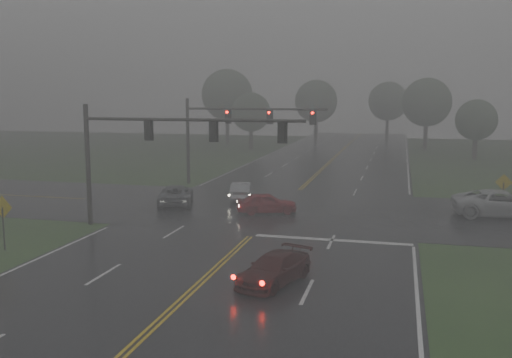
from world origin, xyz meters
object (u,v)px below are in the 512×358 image
(sedan_red, at_px, (267,213))
(signal_gantry_near, at_px, (151,142))
(sedan_maroon, at_px, (274,284))
(car_grey, at_px, (176,204))
(sedan_silver, at_px, (241,200))
(signal_gantry_far, at_px, (229,125))
(pickup_white, at_px, (501,217))

(sedan_red, relative_size, signal_gantry_near, 0.30)
(sedan_maroon, relative_size, car_grey, 0.85)
(sedan_silver, xyz_separation_m, signal_gantry_near, (-2.60, -10.08, 5.10))
(sedan_red, distance_m, car_grey, 7.18)
(car_grey, bearing_deg, sedan_maroon, 106.91)
(car_grey, height_order, signal_gantry_near, signal_gantry_near)
(signal_gantry_near, bearing_deg, sedan_red, 46.11)
(sedan_maroon, bearing_deg, signal_gantry_far, 129.62)
(sedan_red, bearing_deg, sedan_maroon, 175.14)
(car_grey, height_order, signal_gantry_far, signal_gantry_far)
(sedan_red, height_order, pickup_white, pickup_white)
(sedan_maroon, bearing_deg, car_grey, 143.46)
(car_grey, relative_size, pickup_white, 0.81)
(sedan_maroon, distance_m, sedan_red, 14.18)
(sedan_silver, distance_m, car_grey, 4.99)
(sedan_maroon, bearing_deg, signal_gantry_near, 157.40)
(sedan_maroon, height_order, signal_gantry_near, signal_gantry_near)
(sedan_maroon, xyz_separation_m, sedan_silver, (-6.50, 18.03, 0.00))
(sedan_silver, bearing_deg, signal_gantry_near, 63.85)
(sedan_silver, distance_m, signal_gantry_far, 8.83)
(sedan_red, distance_m, signal_gantry_near, 9.49)
(car_grey, xyz_separation_m, pickup_white, (21.96, 1.21, 0.00))
(pickup_white, bearing_deg, car_grey, 89.20)
(sedan_silver, relative_size, signal_gantry_near, 0.31)
(sedan_red, height_order, signal_gantry_far, signal_gantry_far)
(sedan_red, bearing_deg, signal_gantry_far, 9.24)
(sedan_maroon, bearing_deg, sedan_red, 123.07)
(signal_gantry_near, height_order, signal_gantry_far, signal_gantry_far)
(pickup_white, distance_m, signal_gantry_near, 22.73)
(sedan_maroon, height_order, sedan_red, sedan_red)
(sedan_silver, distance_m, pickup_white, 17.96)
(sedan_silver, bearing_deg, sedan_red, 112.69)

